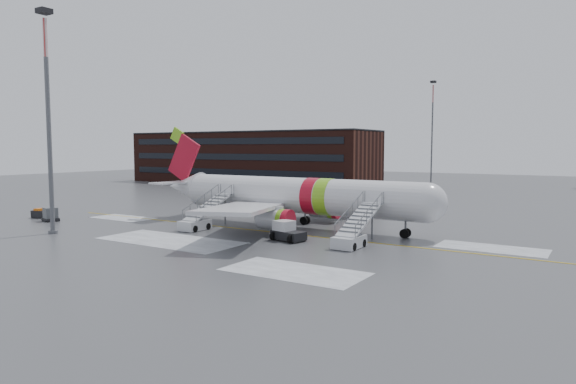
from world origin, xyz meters
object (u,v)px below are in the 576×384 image
Objects in this scene: pushback_tug at (287,232)px; uld_container at (51,215)px; airstair_aft at (200,219)px; light_mast_near at (48,118)px; baggage_tractor at (39,214)px; airliner at (290,196)px; airstair_fwd at (353,234)px.

uld_container is at bearing -171.97° from pushback_tug.
light_mast_near reaches higher than airstair_aft.
pushback_tug is at bearing 5.57° from baggage_tractor.
airstair_aft is at bearing -137.88° from airliner.
airstair_aft is 2.21× the size of pushback_tug.
pushback_tug is 34.03m from baggage_tractor.
airstair_fwd is 40.51m from baggage_tractor.
baggage_tractor is (-33.87, -3.30, -0.30)m from pushback_tug.
uld_container is 14.42m from light_mast_near.
airstair_aft is at bearing 9.76° from baggage_tractor.
uld_container is at bearing -172.48° from airstair_fwd.
pushback_tug reaches higher than uld_container.
airliner is 8.59m from pushback_tug.
airstair_aft reaches higher than uld_container.
light_mast_near is at bearing -31.76° from uld_container.
airstair_fwd is 0.35× the size of light_mast_near.
light_mast_near is (-21.96, -9.30, 10.71)m from pushback_tug.
baggage_tractor is at bearing -170.24° from airstair_aft.
light_mast_near is (-10.69, -9.88, 10.45)m from airstair_aft.
airstair_fwd and airstair_aft have the same top height.
airliner is at bearing 148.08° from airstair_fwd.
light_mast_near is at bearing -160.82° from airstair_fwd.
airstair_aft is at bearing 180.00° from airstair_fwd.
airstair_fwd is 6.48m from pushback_tug.
uld_container is (-36.57, -4.83, -0.31)m from airstair_fwd.
airstair_aft reaches higher than pushback_tug.
light_mast_near is (11.91, -5.99, 11.01)m from baggage_tractor.
airliner is 10.06× the size of pushback_tug.
airstair_aft is 19.46m from uld_container.
airliner is at bearing 42.12° from airstair_aft.
airstair_aft is 11.29m from pushback_tug.
airstair_fwd reaches higher than baggage_tractor.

